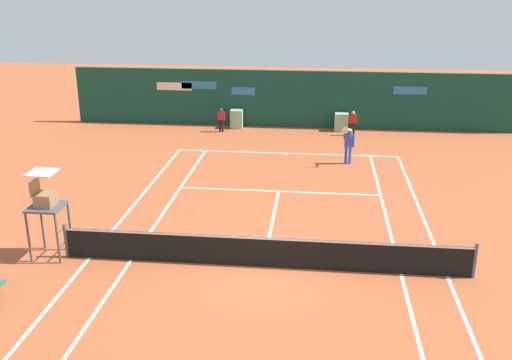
{
  "coord_description": "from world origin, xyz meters",
  "views": [
    {
      "loc": [
        1.48,
        -15.21,
        8.08
      ],
      "look_at": [
        -0.8,
        5.39,
        0.8
      ],
      "focal_mm": 40.67,
      "sensor_mm": 36.0,
      "label": 1
    }
  ],
  "objects_px": {
    "umpire_chair": "(46,202)",
    "ball_kid_right_post": "(221,118)",
    "ball_kid_left_post": "(353,121)",
    "tennis_ball_by_sideline": "(193,209)",
    "player_on_baseline": "(348,143)"
  },
  "relations": [
    {
      "from": "tennis_ball_by_sideline",
      "to": "player_on_baseline",
      "type": "bearing_deg",
      "value": 47.08
    },
    {
      "from": "player_on_baseline",
      "to": "ball_kid_left_post",
      "type": "bearing_deg",
      "value": -96.13
    },
    {
      "from": "umpire_chair",
      "to": "tennis_ball_by_sideline",
      "type": "height_order",
      "value": "umpire_chair"
    },
    {
      "from": "player_on_baseline",
      "to": "ball_kid_right_post",
      "type": "height_order",
      "value": "player_on_baseline"
    },
    {
      "from": "ball_kid_left_post",
      "to": "tennis_ball_by_sideline",
      "type": "distance_m",
      "value": 13.0
    },
    {
      "from": "ball_kid_right_post",
      "to": "tennis_ball_by_sideline",
      "type": "xyz_separation_m",
      "value": [
        0.86,
        -11.37,
        -0.73
      ]
    },
    {
      "from": "ball_kid_right_post",
      "to": "tennis_ball_by_sideline",
      "type": "height_order",
      "value": "ball_kid_right_post"
    },
    {
      "from": "umpire_chair",
      "to": "ball_kid_right_post",
      "type": "xyz_separation_m",
      "value": [
        2.67,
        15.42,
        -0.99
      ]
    },
    {
      "from": "ball_kid_left_post",
      "to": "tennis_ball_by_sideline",
      "type": "relative_size",
      "value": 19.63
    },
    {
      "from": "umpire_chair",
      "to": "player_on_baseline",
      "type": "bearing_deg",
      "value": 137.8
    },
    {
      "from": "ball_kid_left_post",
      "to": "ball_kid_right_post",
      "type": "bearing_deg",
      "value": -5.38
    },
    {
      "from": "umpire_chair",
      "to": "ball_kid_right_post",
      "type": "distance_m",
      "value": 15.69
    },
    {
      "from": "ball_kid_left_post",
      "to": "umpire_chair",
      "type": "bearing_deg",
      "value": 52.16
    },
    {
      "from": "umpire_chair",
      "to": "ball_kid_left_post",
      "type": "relative_size",
      "value": 2.03
    },
    {
      "from": "player_on_baseline",
      "to": "ball_kid_right_post",
      "type": "distance_m",
      "value": 8.41
    }
  ]
}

